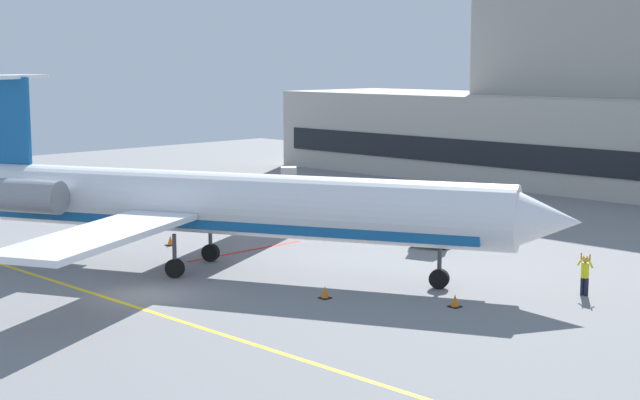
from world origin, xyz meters
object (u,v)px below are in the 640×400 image
(regional_jet, at_px, (208,203))
(belt_loader, at_px, (435,227))
(marshaller, at_px, (585,274))
(pushback_tractor, at_px, (282,180))

(regional_jet, bearing_deg, belt_loader, 73.06)
(regional_jet, xyz_separation_m, marshaller, (15.68, 8.50, -2.38))
(regional_jet, bearing_deg, pushback_tractor, 130.10)
(pushback_tractor, distance_m, belt_loader, 24.63)
(regional_jet, distance_m, belt_loader, 13.72)
(belt_loader, height_order, marshaller, belt_loader)
(regional_jet, height_order, marshaller, regional_jet)
(pushback_tractor, distance_m, marshaller, 37.18)
(pushback_tractor, bearing_deg, marshaller, -21.87)
(regional_jet, xyz_separation_m, pushback_tractor, (-18.82, 22.35, -2.50))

